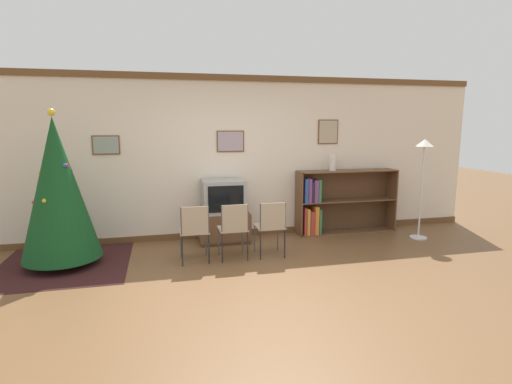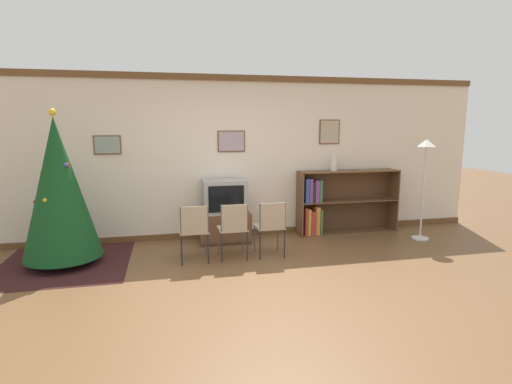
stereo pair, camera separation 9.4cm
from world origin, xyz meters
name	(u,v)px [view 1 (the left image)]	position (x,y,z in m)	size (l,w,h in m)	color
ground_plane	(255,285)	(0.00, 0.00, 0.00)	(24.00, 24.00, 0.00)	brown
wall_back	(225,158)	(0.00, 2.23, 1.35)	(9.15, 0.11, 2.70)	silver
area_rug	(64,264)	(-2.40, 1.30, 0.00)	(1.72, 1.81, 0.01)	#381919
christmas_tree	(58,189)	(-2.40, 1.30, 1.05)	(1.02, 1.02, 2.10)	maroon
tv_console	(224,227)	(-0.09, 1.89, 0.25)	(0.82, 0.54, 0.49)	#4C311E
television	(223,196)	(-0.09, 1.88, 0.76)	(0.68, 0.53, 0.53)	#9E9E99
folding_chair_left	(195,230)	(-0.63, 0.96, 0.47)	(0.40, 0.40, 0.82)	tan
folding_chair_center	(234,227)	(-0.09, 0.96, 0.47)	(0.40, 0.40, 0.82)	tan
folding_chair_right	(271,225)	(0.46, 0.96, 0.47)	(0.40, 0.40, 0.82)	tan
bookshelf	(331,204)	(1.85, 2.00, 0.52)	(1.80, 0.36, 1.11)	brown
vase	(333,163)	(1.86, 2.03, 1.25)	(0.12, 0.12, 0.27)	silver
standing_lamp	(423,163)	(3.14, 1.31, 1.28)	(0.28, 0.28, 1.67)	silver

